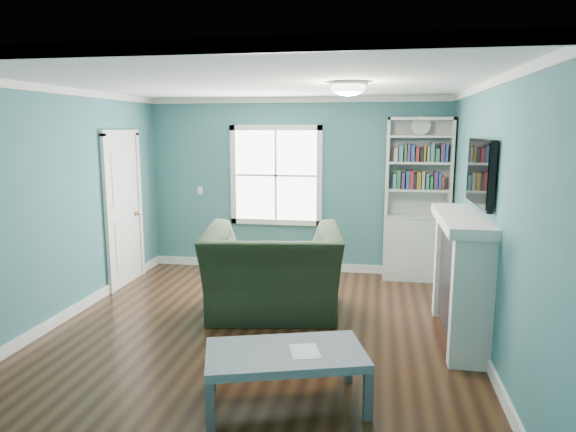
# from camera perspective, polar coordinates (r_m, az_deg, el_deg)

# --- Properties ---
(floor) EXTENTS (5.00, 5.00, 0.00)m
(floor) POSITION_cam_1_polar(r_m,az_deg,el_deg) (5.64, -3.27, -12.71)
(floor) COLOR black
(floor) RESTS_ON ground
(room_walls) EXTENTS (5.00, 5.00, 5.00)m
(room_walls) POSITION_cam_1_polar(r_m,az_deg,el_deg) (5.25, -3.44, 3.47)
(room_walls) COLOR #41777E
(room_walls) RESTS_ON ground
(trim) EXTENTS (4.50, 5.00, 2.60)m
(trim) POSITION_cam_1_polar(r_m,az_deg,el_deg) (5.29, -3.40, -0.24)
(trim) COLOR white
(trim) RESTS_ON ground
(window) EXTENTS (1.40, 0.06, 1.50)m
(window) POSITION_cam_1_polar(r_m,az_deg,el_deg) (7.74, -1.35, 4.53)
(window) COLOR white
(window) RESTS_ON room_walls
(bookshelf) EXTENTS (0.90, 0.35, 2.31)m
(bookshelf) POSITION_cam_1_polar(r_m,az_deg,el_deg) (7.50, 14.09, 0.01)
(bookshelf) COLOR silver
(bookshelf) RESTS_ON ground
(fireplace) EXTENTS (0.44, 1.58, 1.30)m
(fireplace) POSITION_cam_1_polar(r_m,az_deg,el_deg) (5.56, 18.69, -6.63)
(fireplace) COLOR black
(fireplace) RESTS_ON ground
(tv) EXTENTS (0.06, 1.10, 0.65)m
(tv) POSITION_cam_1_polar(r_m,az_deg,el_deg) (5.38, 20.59, 4.56)
(tv) COLOR black
(tv) RESTS_ON fireplace
(door) EXTENTS (0.12, 0.98, 2.17)m
(door) POSITION_cam_1_polar(r_m,az_deg,el_deg) (7.41, -17.79, 0.88)
(door) COLOR silver
(door) RESTS_ON ground
(ceiling_fixture) EXTENTS (0.38, 0.38, 0.15)m
(ceiling_fixture) POSITION_cam_1_polar(r_m,az_deg,el_deg) (5.20, 6.71, 14.05)
(ceiling_fixture) COLOR white
(ceiling_fixture) RESTS_ON room_walls
(light_switch) EXTENTS (0.08, 0.01, 0.12)m
(light_switch) POSITION_cam_1_polar(r_m,az_deg,el_deg) (8.08, -9.73, 2.83)
(light_switch) COLOR white
(light_switch) RESTS_ON room_walls
(recliner) EXTENTS (1.69, 1.24, 1.35)m
(recliner) POSITION_cam_1_polar(r_m,az_deg,el_deg) (5.97, -1.74, -4.58)
(recliner) COLOR black
(recliner) RESTS_ON ground
(coffee_table) EXTENTS (1.37, 1.00, 0.45)m
(coffee_table) POSITION_cam_1_polar(r_m,az_deg,el_deg) (4.14, -0.29, -15.46)
(coffee_table) COLOR #495158
(coffee_table) RESTS_ON ground
(paper_sheet) EXTENTS (0.29, 0.33, 0.00)m
(paper_sheet) POSITION_cam_1_polar(r_m,az_deg,el_deg) (4.11, 1.88, -14.79)
(paper_sheet) COLOR white
(paper_sheet) RESTS_ON coffee_table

